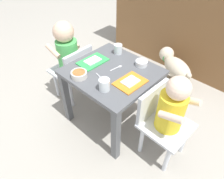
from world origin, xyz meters
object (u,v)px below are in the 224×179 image
Objects in this scene: veggie_bowl_near at (142,63)px; spoon_by_left_tray at (117,68)px; water_cup_right at (118,49)px; spoon_by_right_tray at (101,78)px; dining_table at (112,81)px; food_tray_left at (93,61)px; cereal_bowl_right_side at (79,74)px; seated_child_left at (68,54)px; food_tray_right at (130,82)px; seated_child_right at (169,110)px; water_cup_left at (104,85)px; dog at (174,66)px.

spoon_by_left_tray is at bearing -125.27° from veggie_bowl_near.
water_cup_right is 0.33m from spoon_by_right_tray.
dining_table is 0.19m from food_tray_left.
food_tray_left is 0.34m from veggie_bowl_near.
food_tray_left is 2.94× the size of water_cup_right.
spoon_by_left_tray is at bearing 19.76° from food_tray_left.
food_tray_left is at bearing 110.10° from cereal_bowl_right_side.
seated_child_left is 0.61m from food_tray_right.
veggie_bowl_near is at bearing 71.86° from spoon_by_right_tray.
seated_child_right reaches higher than spoon_by_right_tray.
water_cup_left is at bearing -66.74° from spoon_by_left_tray.
water_cup_left is at bearing -29.71° from food_tray_left.
spoon_by_left_tray is at bearing 90.65° from spoon_by_right_tray.
dog is 0.84m from food_tray_left.
dog is 0.99m from cereal_bowl_right_side.
seated_child_left is at bearing -176.56° from dining_table.
spoon_by_right_tray is at bearing -108.14° from veggie_bowl_near.
food_tray_right is at bearing -20.83° from spoon_by_left_tray.
dining_table is 0.10m from spoon_by_left_tray.
food_tray_right is (-0.27, -0.03, 0.08)m from seated_child_right.
food_tray_left is 2.02× the size of cereal_bowl_right_side.
water_cup_right is 0.38m from cereal_bowl_right_side.
food_tray_left is 0.34m from food_tray_right.
food_tray_right is 1.96× the size of spoon_by_right_tray.
dog is (-0.34, 0.72, -0.21)m from seated_child_right.
seated_child_left is 0.96m from dog.
dining_table is at bearing -95.98° from spoon_by_left_tray.
seated_child_right is 0.45m from spoon_by_right_tray.
water_cup_right is at bearing 130.47° from spoon_by_left_tray.
water_cup_left reaches higher than spoon_by_right_tray.
spoon_by_right_tray is at bearing -86.50° from dining_table.
seated_child_left is 1.58× the size of dog.
cereal_bowl_right_side is at bearing -114.90° from spoon_by_left_tray.
seated_child_left is 0.28m from food_tray_left.
water_cup_right is 0.19m from spoon_by_left_tray.
water_cup_left is at bearing -14.74° from seated_child_left.
food_tray_left is 0.20m from spoon_by_right_tray.
food_tray_left reaches higher than spoon_by_right_tray.
dog is (0.54, 0.76, -0.23)m from seated_child_left.
food_tray_left is 0.22m from water_cup_right.
food_tray_left is at bearing 150.29° from water_cup_left.
water_cup_left is at bearing -152.03° from seated_child_right.
dining_table is 0.82× the size of seated_child_left.
food_tray_right reaches higher than spoon_by_right_tray.
water_cup_right is (-0.56, 0.18, 0.10)m from seated_child_right.
cereal_bowl_right_side is (-0.27, -0.17, 0.01)m from food_tray_right.
seated_child_left is 9.30× the size of water_cup_left.
dog is 6.22× the size of water_cup_right.
seated_child_left is at bearing -177.83° from food_tray_left.
spoon_by_right_tray is at bearing -89.35° from spoon_by_left_tray.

